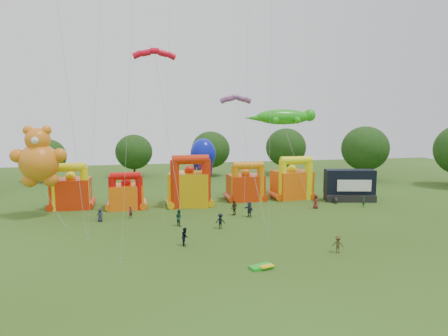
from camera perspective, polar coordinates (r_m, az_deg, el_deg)
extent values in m
plane|color=#2E4914|center=(32.48, 1.64, -15.65)|extent=(160.00, 160.00, 0.00)
cylinder|color=#352314|center=(85.06, 19.38, -0.40)|extent=(0.44, 0.44, 3.72)
ellipsoid|color=#1B3B12|center=(84.61, 19.51, 2.65)|extent=(9.30, 9.30, 8.89)
cylinder|color=#352314|center=(88.88, 8.78, 0.18)|extent=(0.44, 0.44, 3.51)
ellipsoid|color=#1B3B12|center=(88.45, 8.84, 2.93)|extent=(8.77, 8.78, 8.39)
cylinder|color=#352314|center=(86.17, -1.91, -0.04)|extent=(0.44, 0.44, 3.30)
ellipsoid|color=#1B3B12|center=(85.75, -1.92, 2.64)|extent=(8.25, 8.25, 7.88)
cylinder|color=#352314|center=(86.83, -12.67, -0.22)|extent=(0.44, 0.44, 3.09)
ellipsoid|color=#1B3B12|center=(86.43, -12.74, 2.26)|extent=(7.73, 7.72, 7.38)
cylinder|color=#352314|center=(85.89, -23.81, -0.82)|extent=(0.44, 0.44, 2.88)
ellipsoid|color=#1B3B12|center=(85.50, -23.93, 1.51)|extent=(7.20, 7.20, 6.88)
cube|color=red|center=(59.81, -20.96, -3.38)|extent=(5.18, 4.18, 4.14)
cylinder|color=yellow|center=(58.58, -23.14, -2.82)|extent=(1.12, 1.12, 5.92)
cylinder|color=yellow|center=(57.94, -19.28, -2.75)|extent=(1.12, 1.12, 5.92)
cylinder|color=yellow|center=(57.81, -21.36, 0.10)|extent=(4.54, 1.18, 1.18)
sphere|color=yellow|center=(59.44, -21.07, -1.13)|extent=(1.40, 1.40, 1.40)
cube|color=orange|center=(57.34, -13.77, -3.97)|extent=(4.71, 3.84, 3.31)
cylinder|color=red|center=(56.00, -15.64, -3.56)|extent=(1.00, 1.00, 4.73)
cylinder|color=red|center=(55.88, -12.00, -3.47)|extent=(1.00, 1.00, 4.73)
cylinder|color=red|center=(55.53, -13.90, -1.12)|extent=(4.05, 1.05, 1.05)
sphere|color=red|center=(57.00, -13.82, -2.04)|extent=(1.40, 1.40, 1.40)
cube|color=#E2A60B|center=(57.70, -4.97, -2.99)|extent=(6.50, 5.64, 4.75)
cylinder|color=red|center=(55.69, -7.03, -2.33)|extent=(1.25, 1.25, 6.79)
cylinder|color=red|center=(56.24, -2.54, -2.18)|extent=(1.25, 1.25, 6.79)
cylinder|color=red|center=(55.46, -4.81, 1.21)|extent=(5.04, 1.31, 1.31)
sphere|color=red|center=(57.28, -5.00, -0.35)|extent=(1.40, 1.40, 1.40)
cube|color=red|center=(61.34, 3.09, -2.78)|extent=(5.33, 4.37, 3.86)
cylinder|color=orange|center=(59.30, 1.61, -2.31)|extent=(1.12, 1.12, 5.51)
cylinder|color=orange|center=(60.35, 5.28, -2.17)|extent=(1.12, 1.12, 5.51)
cylinder|color=orange|center=(59.40, 3.48, 0.38)|extent=(4.54, 1.18, 1.18)
sphere|color=orange|center=(60.99, 3.10, -0.72)|extent=(1.40, 1.40, 1.40)
cube|color=#F7610D|center=(63.57, 9.64, -2.32)|extent=(6.07, 5.17, 4.28)
cylinder|color=#FFF50D|center=(61.21, 8.35, -1.80)|extent=(1.20, 1.20, 6.12)
cylinder|color=#FFF50D|center=(62.81, 12.00, -1.65)|extent=(1.20, 1.20, 6.12)
cylinder|color=#FFF50D|center=(61.58, 10.26, 1.09)|extent=(4.86, 1.26, 1.26)
sphere|color=#FFF50D|center=(63.22, 9.69, -0.14)|extent=(1.40, 1.40, 1.40)
cube|color=black|center=(63.62, 17.49, -4.01)|extent=(7.74, 4.33, 1.10)
cube|color=black|center=(63.38, 17.48, -1.87)|extent=(7.66, 3.98, 3.65)
cube|color=white|center=(62.22, 18.12, -2.40)|extent=(4.93, 1.22, 1.72)
cylinder|color=black|center=(61.32, 15.61, -4.50)|extent=(0.30, 0.90, 0.90)
cylinder|color=black|center=(64.22, 20.24, -4.16)|extent=(0.30, 0.90, 0.90)
sphere|color=orange|center=(54.97, -24.91, 0.75)|extent=(4.75, 4.75, 4.75)
sphere|color=orange|center=(54.75, -25.06, 3.67)|extent=(3.02, 3.02, 3.02)
sphere|color=orange|center=(54.95, -26.23, 4.85)|extent=(1.19, 1.19, 1.19)
sphere|color=orange|center=(54.47, -24.02, 4.96)|extent=(1.19, 1.19, 1.19)
sphere|color=orange|center=(55.49, -27.45, 1.56)|extent=(1.73, 1.73, 1.73)
sphere|color=orange|center=(54.38, -22.41, 1.73)|extent=(1.73, 1.73, 1.73)
sphere|color=orange|center=(55.51, -25.98, -1.50)|extent=(1.94, 1.94, 1.94)
sphere|color=orange|center=(54.98, -23.58, -1.45)|extent=(1.94, 1.94, 1.94)
sphere|color=white|center=(53.33, -25.41, 3.57)|extent=(0.86, 0.86, 0.86)
ellipsoid|color=green|center=(64.83, 8.47, 7.24)|extent=(9.15, 2.86, 2.43)
sphere|color=green|center=(66.52, 12.12, 7.39)|extent=(1.97, 1.97, 1.97)
cone|color=green|center=(63.35, 4.50, 7.13)|extent=(3.58, 1.43, 1.43)
sphere|color=green|center=(66.80, 9.48, 6.76)|extent=(1.07, 1.07, 1.07)
sphere|color=green|center=(64.15, 10.42, 6.72)|extent=(1.07, 1.07, 1.07)
sphere|color=green|center=(65.58, 6.55, 6.80)|extent=(1.07, 1.07, 1.07)
sphere|color=green|center=(62.87, 7.39, 6.77)|extent=(1.07, 1.07, 1.07)
ellipsoid|color=#0C19BE|center=(62.14, -3.02, 2.05)|extent=(3.96, 3.96, 4.75)
cone|color=#591E8C|center=(62.59, -1.84, 0.09)|extent=(0.89, 0.89, 3.17)
cone|color=#591E8C|center=(63.57, -2.59, 0.20)|extent=(0.89, 0.89, 3.17)
cone|color=#591E8C|center=(63.37, -3.74, 0.17)|extent=(0.89, 0.89, 3.17)
cone|color=#591E8C|center=(62.19, -4.17, 0.03)|extent=(0.89, 0.89, 3.17)
cone|color=#591E8C|center=(61.19, -3.43, -0.08)|extent=(0.89, 0.89, 3.17)
cone|color=#591E8C|center=(61.39, -2.25, -0.05)|extent=(0.89, 0.89, 3.17)
cube|color=green|center=(34.77, 5.34, -13.88)|extent=(2.20, 1.51, 0.24)
cube|color=yellow|center=(34.57, 6.15, -13.77)|extent=(1.32, 0.91, 0.10)
imported|color=#24233B|center=(51.07, -17.29, -6.47)|extent=(0.79, 0.53, 1.58)
imported|color=#5A1922|center=(51.72, -13.18, -6.19)|extent=(0.66, 0.64, 1.52)
imported|color=#1C472C|center=(47.25, -6.44, -7.07)|extent=(1.10, 1.18, 1.94)
imported|color=black|center=(45.88, -0.52, -7.60)|extent=(1.27, 1.00, 1.72)
imported|color=#382E16|center=(51.91, 1.48, -5.69)|extent=(1.20, 1.10, 1.97)
imported|color=#282D43|center=(51.15, 3.62, -5.92)|extent=(1.24, 1.89, 1.95)
imported|color=maroon|center=(57.03, 12.97, -4.71)|extent=(1.05, 0.79, 1.95)
imported|color=#17391D|center=(59.94, 19.35, -4.55)|extent=(0.61, 0.68, 1.56)
imported|color=black|center=(40.26, -5.57, -9.71)|extent=(0.83, 0.99, 1.81)
imported|color=#473A1C|center=(39.56, 15.95, -10.43)|extent=(1.20, 0.99, 1.61)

